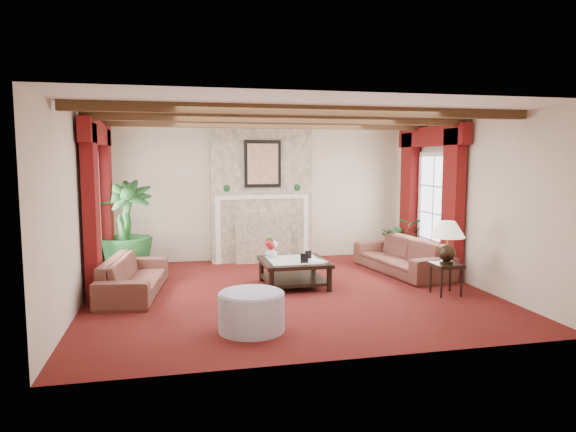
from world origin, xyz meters
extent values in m
plane|color=#4C0F0D|center=(0.00, 0.00, 0.00)|extent=(6.00, 6.00, 0.00)
plane|color=white|center=(0.00, 0.00, 2.70)|extent=(6.00, 6.00, 0.00)
cube|color=beige|center=(0.00, 2.75, 1.35)|extent=(6.00, 0.02, 2.70)
cube|color=beige|center=(-3.00, 0.00, 1.35)|extent=(0.02, 5.50, 2.70)
cube|color=beige|center=(3.00, 0.00, 1.35)|extent=(0.02, 5.50, 2.70)
imported|color=#3F1119|center=(-2.32, 0.37, 0.38)|extent=(2.08, 1.05, 0.76)
imported|color=#3F1119|center=(2.29, 0.88, 0.41)|extent=(2.30, 1.24, 0.83)
imported|color=black|center=(-2.55, 1.73, 0.47)|extent=(0.97, 1.69, 0.94)
imported|color=black|center=(2.64, 1.70, 0.35)|extent=(1.31, 1.35, 0.71)
cylinder|color=#9593A6|center=(-0.82, -1.65, 0.23)|extent=(0.79, 0.79, 0.46)
imported|color=silver|center=(-0.16, 0.59, 0.52)|extent=(0.34, 0.34, 0.19)
imported|color=black|center=(0.42, 0.09, 0.56)|extent=(0.20, 0.11, 0.26)
camera|label=1|loc=(-1.68, -7.57, 2.05)|focal=32.00mm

